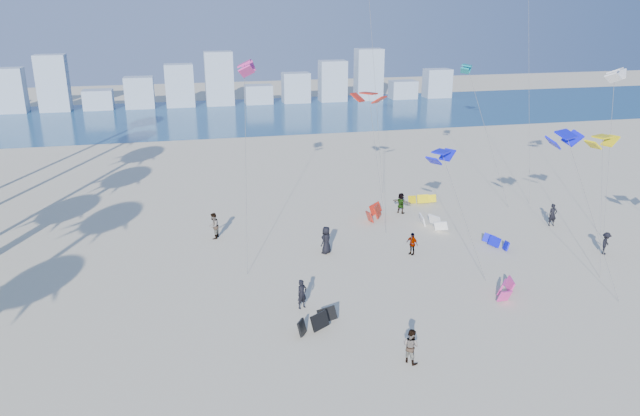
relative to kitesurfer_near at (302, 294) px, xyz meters
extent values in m
plane|color=navy|center=(-1.11, 59.81, -0.85)|extent=(220.00, 220.00, 0.00)
imported|color=black|center=(0.00, 0.00, 0.00)|extent=(0.74, 0.65, 1.70)
imported|color=gray|center=(3.99, -6.42, 0.02)|extent=(1.02, 1.07, 1.74)
imported|color=black|center=(3.09, 7.26, 0.10)|extent=(1.09, 1.09, 1.91)
imported|color=gray|center=(8.70, 5.80, -0.07)|extent=(0.81, 0.97, 1.55)
imported|color=black|center=(21.46, 2.95, -0.07)|extent=(1.15, 1.09, 1.56)
imported|color=gray|center=(10.82, 13.91, -0.01)|extent=(1.47, 1.45, 1.69)
imported|color=black|center=(21.05, 8.63, 0.02)|extent=(0.67, 0.47, 1.74)
imported|color=gray|center=(-4.17, 11.66, 0.11)|extent=(1.01, 1.13, 1.92)
cylinder|color=#595959|center=(10.65, 2.50, 2.89)|extent=(2.08, 3.26, 7.49)
cylinder|color=#595959|center=(8.14, 12.15, 3.97)|extent=(0.32, 4.34, 9.65)
cylinder|color=#595959|center=(19.36, 1.33, 3.25)|extent=(1.10, 3.12, 8.21)
cylinder|color=#595959|center=(-2.04, 8.09, 5.33)|extent=(0.97, 6.02, 12.38)
cylinder|color=#595959|center=(18.71, 15.39, 4.73)|extent=(2.71, 4.22, 11.17)
cylinder|color=#595959|center=(11.04, 22.08, 7.75)|extent=(0.13, 5.54, 17.22)
cylinder|color=#595959|center=(23.97, 7.14, 4.89)|extent=(1.68, 3.64, 11.50)
cylinder|color=#595959|center=(16.64, -1.52, 3.71)|extent=(2.47, 3.48, 9.13)
cylinder|color=#595959|center=(22.50, 16.12, 8.15)|extent=(0.56, 4.83, 18.01)
cube|color=#9EADBF|center=(-30.71, 69.81, 2.45)|extent=(4.40, 3.00, 6.60)
cube|color=#9EADBF|center=(-24.51, 69.81, 3.35)|extent=(4.40, 3.00, 8.40)
cube|color=#9EADBF|center=(-18.31, 69.81, 0.65)|extent=(4.40, 3.00, 3.00)
cube|color=#9EADBF|center=(-12.11, 69.81, 1.55)|extent=(4.40, 3.00, 4.80)
cube|color=#9EADBF|center=(-5.91, 69.81, 2.45)|extent=(4.40, 3.00, 6.60)
cube|color=#9EADBF|center=(0.29, 69.81, 3.35)|extent=(4.40, 3.00, 8.40)
cube|color=#9EADBF|center=(6.49, 69.81, 0.65)|extent=(4.40, 3.00, 3.00)
cube|color=#9EADBF|center=(12.69, 69.81, 1.55)|extent=(4.40, 3.00, 4.80)
cube|color=#9EADBF|center=(18.89, 69.81, 2.45)|extent=(4.40, 3.00, 6.60)
cube|color=#9EADBF|center=(25.09, 69.81, 3.35)|extent=(4.40, 3.00, 8.40)
cube|color=#9EADBF|center=(31.29, 69.81, 0.65)|extent=(4.40, 3.00, 3.00)
cube|color=#9EADBF|center=(37.49, 69.81, 1.55)|extent=(4.40, 3.00, 4.80)
camera|label=1|loc=(-5.76, -30.17, 15.67)|focal=34.46mm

